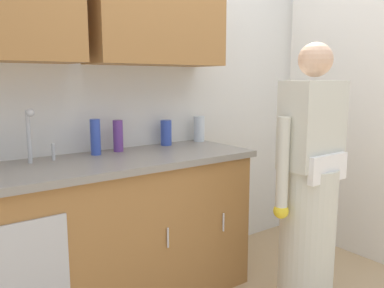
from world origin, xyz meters
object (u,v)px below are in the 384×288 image
person_at_sink (309,198)px  bottle_water_tall (166,133)px  bottle_water_short (199,129)px  sink (45,169)px  bottle_cleaner_spray (95,137)px  bottle_soap (118,136)px

person_at_sink → bottle_water_tall: bearing=115.8°
bottle_water_short → person_at_sink: bearing=-81.1°
sink → bottle_water_short: (1.21, 0.21, 0.11)m
bottle_water_tall → bottle_water_short: bearing=0.6°
person_at_sink → bottle_water_short: 0.99m
sink → bottle_cleaner_spray: size_ratio=2.23×
person_at_sink → bottle_water_short: bearing=98.9°
sink → bottle_soap: 0.57m
bottle_cleaner_spray → bottle_water_tall: bearing=4.9°
bottle_water_short → bottle_soap: bearing=-178.1°
person_at_sink → bottle_soap: person_at_sink is taller
person_at_sink → bottle_soap: (-0.83, 0.90, 0.35)m
bottle_water_tall → bottle_cleaner_spray: bearing=-175.1°
bottle_cleaner_spray → bottle_water_tall: size_ratio=1.24×
person_at_sink → bottle_cleaner_spray: bearing=138.8°
bottle_water_short → bottle_water_tall: (-0.30, -0.00, -0.01)m
bottle_cleaner_spray → bottle_soap: 0.17m
person_at_sink → bottle_water_tall: size_ratio=8.96×
bottle_soap → sink: bearing=-160.5°
sink → person_at_sink: person_at_sink is taller
bottle_water_tall → sink: bearing=-167.2°
sink → person_at_sink: bearing=-27.7°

